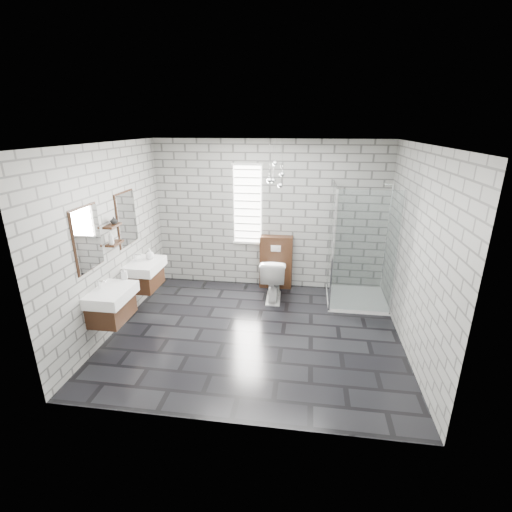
% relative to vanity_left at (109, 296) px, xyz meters
% --- Properties ---
extents(floor, '(4.20, 3.60, 0.02)m').
position_rel_vanity_left_xyz_m(floor, '(1.91, 0.59, -0.77)').
color(floor, black).
rests_on(floor, ground).
extents(ceiling, '(4.20, 3.60, 0.02)m').
position_rel_vanity_left_xyz_m(ceiling, '(1.91, 0.59, 1.95)').
color(ceiling, white).
rests_on(ceiling, wall_back).
extents(wall_back, '(4.20, 0.02, 2.70)m').
position_rel_vanity_left_xyz_m(wall_back, '(1.91, 2.40, 0.59)').
color(wall_back, gray).
rests_on(wall_back, floor).
extents(wall_front, '(4.20, 0.02, 2.70)m').
position_rel_vanity_left_xyz_m(wall_front, '(1.91, -1.22, 0.59)').
color(wall_front, gray).
rests_on(wall_front, floor).
extents(wall_left, '(0.02, 3.60, 2.70)m').
position_rel_vanity_left_xyz_m(wall_left, '(-0.20, 0.59, 0.59)').
color(wall_left, gray).
rests_on(wall_left, floor).
extents(wall_right, '(0.02, 3.60, 2.70)m').
position_rel_vanity_left_xyz_m(wall_right, '(4.02, 0.59, 0.59)').
color(wall_right, gray).
rests_on(wall_right, floor).
extents(vanity_left, '(0.47, 0.70, 1.57)m').
position_rel_vanity_left_xyz_m(vanity_left, '(0.00, 0.00, 0.00)').
color(vanity_left, '#3B2112').
rests_on(vanity_left, wall_left).
extents(vanity_right, '(0.47, 0.70, 1.57)m').
position_rel_vanity_left_xyz_m(vanity_right, '(0.00, 1.08, 0.00)').
color(vanity_right, '#3B2112').
rests_on(vanity_right, wall_left).
extents(shelf_lower, '(0.14, 0.30, 0.03)m').
position_rel_vanity_left_xyz_m(shelf_lower, '(-0.12, 0.54, 0.56)').
color(shelf_lower, '#3B2112').
rests_on(shelf_lower, wall_left).
extents(shelf_upper, '(0.14, 0.30, 0.03)m').
position_rel_vanity_left_xyz_m(shelf_upper, '(-0.12, 0.54, 0.82)').
color(shelf_upper, '#3B2112').
rests_on(shelf_upper, wall_left).
extents(window, '(0.56, 0.05, 1.48)m').
position_rel_vanity_left_xyz_m(window, '(1.51, 2.37, 0.79)').
color(window, white).
rests_on(window, wall_back).
extents(cistern_panel, '(0.60, 0.20, 1.00)m').
position_rel_vanity_left_xyz_m(cistern_panel, '(2.05, 2.29, -0.26)').
color(cistern_panel, '#3B2112').
rests_on(cistern_panel, floor).
extents(flush_plate, '(0.18, 0.01, 0.12)m').
position_rel_vanity_left_xyz_m(flush_plate, '(2.05, 2.19, 0.04)').
color(flush_plate, silver).
rests_on(flush_plate, cistern_panel).
extents(shower_enclosure, '(1.00, 1.00, 2.03)m').
position_rel_vanity_left_xyz_m(shower_enclosure, '(3.41, 1.77, -0.25)').
color(shower_enclosure, white).
rests_on(shower_enclosure, floor).
extents(pendant_cluster, '(0.29, 0.23, 0.76)m').
position_rel_vanity_left_xyz_m(pendant_cluster, '(2.05, 1.96, 1.37)').
color(pendant_cluster, silver).
rests_on(pendant_cluster, ceiling).
extents(toilet, '(0.46, 0.78, 0.77)m').
position_rel_vanity_left_xyz_m(toilet, '(2.05, 1.77, -0.37)').
color(toilet, white).
rests_on(toilet, floor).
extents(soap_bottle_a, '(0.10, 0.10, 0.17)m').
position_rel_vanity_left_xyz_m(soap_bottle_a, '(0.06, 0.37, 0.18)').
color(soap_bottle_a, '#B2B2B2').
rests_on(soap_bottle_a, vanity_left).
extents(soap_bottle_b, '(0.16, 0.16, 0.18)m').
position_rel_vanity_left_xyz_m(soap_bottle_b, '(0.08, 1.21, 0.18)').
color(soap_bottle_b, '#B2B2B2').
rests_on(soap_bottle_b, vanity_right).
extents(soap_bottle_c, '(0.09, 0.09, 0.19)m').
position_rel_vanity_left_xyz_m(soap_bottle_c, '(-0.11, 0.44, 0.68)').
color(soap_bottle_c, '#B2B2B2').
rests_on(soap_bottle_c, shelf_lower).
extents(vase, '(0.13, 0.13, 0.11)m').
position_rel_vanity_left_xyz_m(vase, '(-0.11, 0.58, 0.89)').
color(vase, '#B2B2B2').
rests_on(vase, shelf_upper).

